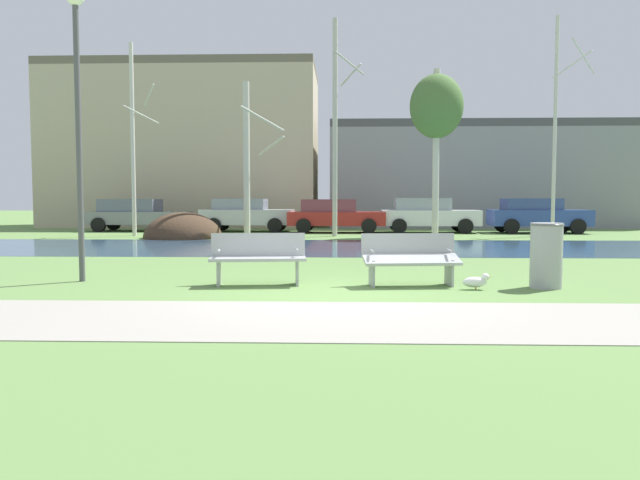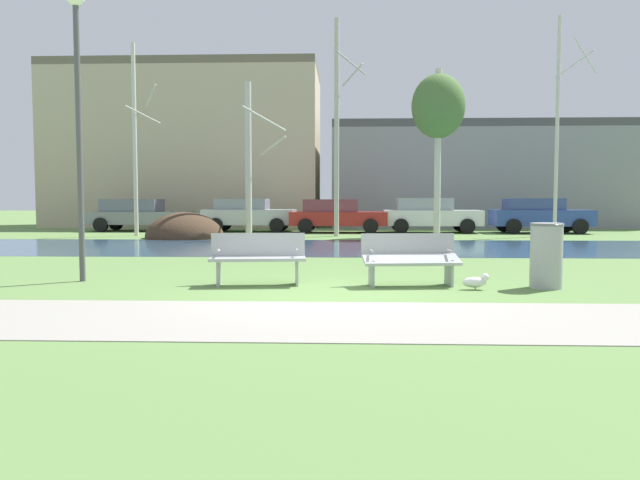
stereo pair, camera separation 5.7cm
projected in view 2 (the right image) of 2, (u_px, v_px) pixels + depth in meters
name	position (u px, v px, depth m)	size (l,w,h in m)	color
ground_plane	(339.00, 245.00, 19.13)	(120.00, 120.00, 0.00)	#5B7F42
paved_path_strip	(330.00, 319.00, 7.31)	(60.00, 2.45, 0.01)	gray
river_band	(338.00, 247.00, 18.42)	(80.00, 6.55, 0.01)	#33516B
soil_mound	(185.00, 238.00, 23.01)	(2.93, 3.02, 1.94)	#423021
bench_left	(258.00, 257.00, 10.28)	(1.65, 0.73, 0.87)	#9EA0A3
bench_right	(410.00, 258.00, 10.18)	(1.65, 0.73, 0.87)	#9EA0A3
trash_bin	(546.00, 255.00, 9.89)	(0.53, 0.53, 1.06)	#999B9E
seagull	(476.00, 282.00, 9.74)	(0.46, 0.17, 0.27)	white
streetlamp	(78.00, 85.00, 10.55)	(0.32, 0.32, 5.08)	#4C4C51
birch_far_left	(135.00, 139.00, 24.04)	(1.16, 2.00, 7.58)	beige
birch_left	(250.00, 157.00, 23.75)	(1.65, 3.01, 6.00)	beige
birch_center_left	(337.00, 126.00, 23.70)	(1.22, 2.14, 8.43)	#BCB7A8
birch_center	(438.00, 108.00, 23.46)	(2.06, 2.06, 6.46)	beige
birch_center_right	(558.00, 123.00, 23.98)	(1.50, 2.72, 8.64)	beige
parked_van_nearest_grey	(138.00, 214.00, 27.84)	(4.61, 2.02, 1.46)	slate
parked_sedan_second_silver	(248.00, 214.00, 27.45)	(4.12, 2.05, 1.48)	#B2B5BC
parked_hatch_third_red	(336.00, 215.00, 26.62)	(4.24, 2.06, 1.45)	maroon
parked_wagon_fourth_white	(430.00, 214.00, 26.59)	(4.25, 2.15, 1.51)	silver
parked_suv_fifth_blue	(539.00, 215.00, 26.20)	(4.17, 2.06, 1.49)	#2D4793
building_beige_block	(189.00, 148.00, 33.33)	(14.09, 6.39, 8.54)	#BCAD8E
building_grey_warehouse	(481.00, 177.00, 34.06)	(16.61, 8.30, 5.44)	gray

